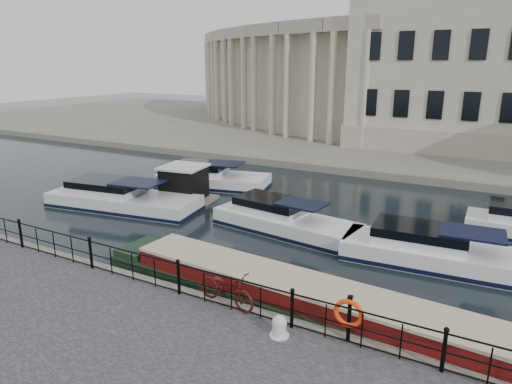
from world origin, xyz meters
TOP-DOWN VIEW (x-y plane):
  - ground_plane at (0.00, 0.00)m, footprint 160.00×160.00m
  - far_bank at (0.00, 39.00)m, footprint 120.00×42.00m
  - railing at (0.00, -2.25)m, footprint 24.14×0.14m
  - civic_building at (-1.00, 34.71)m, footprint 53.55×31.84m
  - bicycle at (1.72, -2.10)m, footprint 2.25×1.11m
  - mooring_bollard at (3.88, -2.81)m, footprint 0.55×0.55m
  - life_ring_post at (5.60, -2.17)m, footprint 0.82×0.21m
  - narrowboat at (3.48, -0.68)m, footprint 15.39×3.04m
  - harbour_hut at (-7.27, 7.50)m, footprint 3.52×3.07m
  - cabin_cruisers at (-1.24, 7.28)m, footprint 27.52×10.44m

SIDE VIEW (x-z plane):
  - ground_plane at x=0.00m, z-range 0.00..0.00m
  - far_bank at x=0.00m, z-range 0.00..0.55m
  - narrowboat at x=3.48m, z-range -0.41..1.14m
  - cabin_cruisers at x=-1.24m, z-range -0.63..1.36m
  - mooring_bollard at x=3.88m, z-range 0.53..1.15m
  - harbour_hut at x=-7.27m, z-range -0.15..2.05m
  - bicycle at x=1.72m, z-range 0.55..1.68m
  - railing at x=0.00m, z-range 0.59..1.81m
  - life_ring_post at x=5.60m, z-range 0.72..2.06m
  - civic_building at x=-1.00m, z-range -1.39..15.46m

